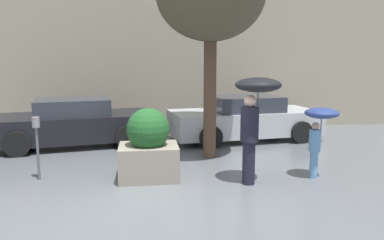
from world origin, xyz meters
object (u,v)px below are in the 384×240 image
person_child (319,124)px  parking_meter (37,135)px  person_adult (255,106)px  parked_car_far (244,119)px  planter_box (148,147)px  parked_car_near (73,123)px

person_child → parking_meter: person_child is taller
person_adult → parked_car_far: 4.12m
planter_box → parking_meter: (-2.10, 0.19, 0.26)m
planter_box → parked_car_near: 3.77m
parking_meter → planter_box: bearing=-5.2°
planter_box → parking_meter: planter_box is taller
person_adult → parking_meter: 4.13m
parked_car_near → parking_meter: 3.04m
person_child → parked_car_far: 3.82m
parked_car_far → parking_meter: size_ratio=3.64×
planter_box → person_adult: person_adult is taller
planter_box → parked_car_near: (-1.97, 3.22, -0.03)m
person_adult → parking_meter: (-4.02, 0.75, -0.58)m
person_child → parking_meter: 5.40m
parked_car_near → parking_meter: (-0.13, -3.03, 0.29)m
planter_box → parked_car_far: 4.39m
parked_car_far → parked_car_near: bearing=84.1°
parked_car_near → parked_car_far: 4.79m
person_adult → parked_car_far: size_ratio=0.44×
parked_car_far → parking_meter: parked_car_far is taller
planter_box → parked_car_far: planter_box is taller
person_child → parked_car_near: person_child is taller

